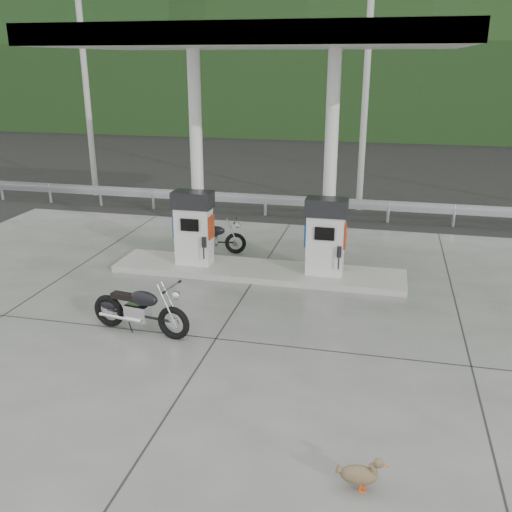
% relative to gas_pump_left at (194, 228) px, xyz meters
% --- Properties ---
extents(ground, '(160.00, 160.00, 0.00)m').
position_rel_gas_pump_left_xyz_m(ground, '(1.60, -2.50, -1.07)').
color(ground, black).
rests_on(ground, ground).
extents(forecourt_apron, '(18.00, 14.00, 0.02)m').
position_rel_gas_pump_left_xyz_m(forecourt_apron, '(1.60, -2.50, -1.06)').
color(forecourt_apron, '#61625D').
rests_on(forecourt_apron, ground).
extents(pump_island, '(7.00, 1.40, 0.15)m').
position_rel_gas_pump_left_xyz_m(pump_island, '(1.60, 0.00, -0.98)').
color(pump_island, '#9E9B93').
rests_on(pump_island, forecourt_apron).
extents(gas_pump_left, '(0.95, 0.55, 1.80)m').
position_rel_gas_pump_left_xyz_m(gas_pump_left, '(0.00, 0.00, 0.00)').
color(gas_pump_left, silver).
rests_on(gas_pump_left, pump_island).
extents(gas_pump_right, '(0.95, 0.55, 1.80)m').
position_rel_gas_pump_left_xyz_m(gas_pump_right, '(3.20, 0.00, 0.00)').
color(gas_pump_right, silver).
rests_on(gas_pump_right, pump_island).
extents(canopy_column_left, '(0.30, 0.30, 5.00)m').
position_rel_gas_pump_left_xyz_m(canopy_column_left, '(0.00, 0.40, 1.60)').
color(canopy_column_left, white).
rests_on(canopy_column_left, pump_island).
extents(canopy_column_right, '(0.30, 0.30, 5.00)m').
position_rel_gas_pump_left_xyz_m(canopy_column_right, '(3.20, 0.40, 1.60)').
color(canopy_column_right, white).
rests_on(canopy_column_right, pump_island).
extents(canopy_roof, '(8.50, 5.00, 0.40)m').
position_rel_gas_pump_left_xyz_m(canopy_roof, '(1.60, 0.00, 4.30)').
color(canopy_roof, silver).
rests_on(canopy_roof, canopy_column_left).
extents(guardrail, '(26.00, 0.16, 1.42)m').
position_rel_gas_pump_left_xyz_m(guardrail, '(1.60, 5.50, -0.36)').
color(guardrail, '#ABADB4').
rests_on(guardrail, ground).
extents(road, '(60.00, 7.00, 0.01)m').
position_rel_gas_pump_left_xyz_m(road, '(1.60, 9.00, -1.07)').
color(road, black).
rests_on(road, ground).
extents(utility_pole_a, '(0.22, 0.22, 8.00)m').
position_rel_gas_pump_left_xyz_m(utility_pole_a, '(-6.40, 7.00, 2.93)').
color(utility_pole_a, '#9B9C96').
rests_on(utility_pole_a, ground).
extents(utility_pole_b, '(0.22, 0.22, 8.00)m').
position_rel_gas_pump_left_xyz_m(utility_pole_b, '(3.60, 7.00, 2.93)').
color(utility_pole_b, '#9B9C96').
rests_on(utility_pole_b, ground).
extents(tree_band, '(80.00, 6.00, 6.00)m').
position_rel_gas_pump_left_xyz_m(tree_band, '(1.60, 27.50, 1.93)').
color(tree_band, black).
rests_on(tree_band, ground).
extents(forested_hills, '(100.00, 40.00, 140.00)m').
position_rel_gas_pump_left_xyz_m(forested_hills, '(1.60, 57.50, -1.07)').
color(forested_hills, black).
rests_on(forested_hills, ground).
extents(motorcycle_left, '(2.01, 0.92, 0.92)m').
position_rel_gas_pump_left_xyz_m(motorcycle_left, '(0.14, -3.55, -0.59)').
color(motorcycle_left, black).
rests_on(motorcycle_left, forecourt_apron).
extents(motorcycle_right, '(1.75, 0.77, 0.80)m').
position_rel_gas_pump_left_xyz_m(motorcycle_right, '(0.05, 1.31, -0.65)').
color(motorcycle_right, black).
rests_on(motorcycle_right, forecourt_apron).
extents(duck, '(0.56, 0.19, 0.40)m').
position_rel_gas_pump_left_xyz_m(duck, '(4.40, -6.87, -0.85)').
color(duck, brown).
rests_on(duck, forecourt_apron).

